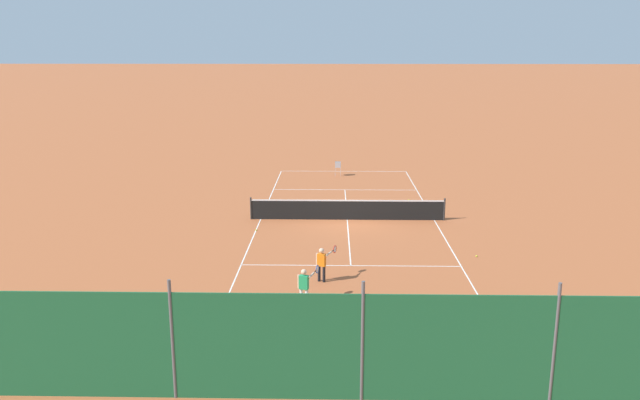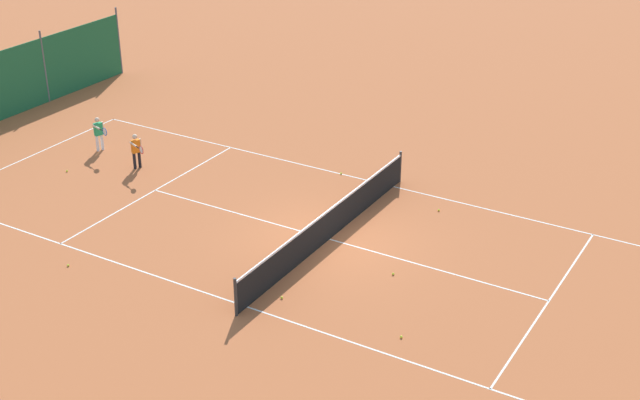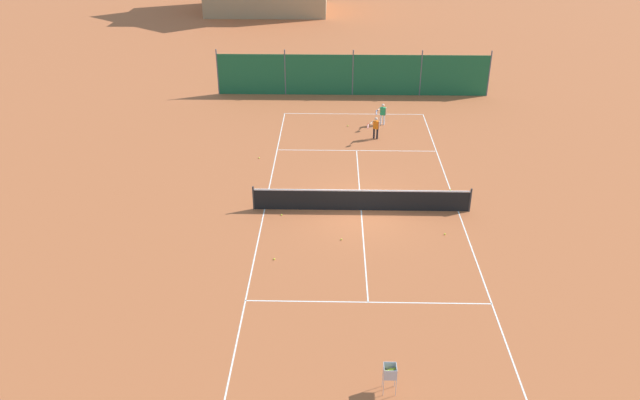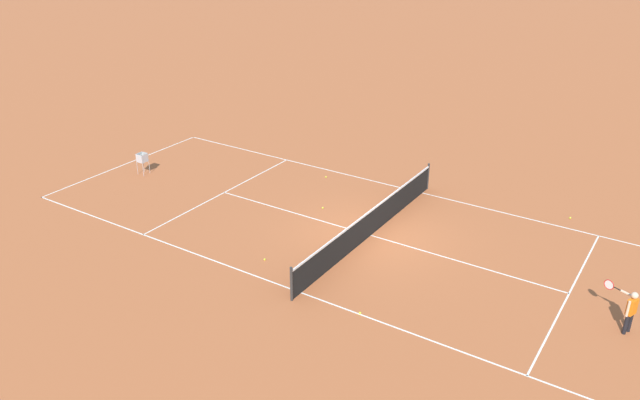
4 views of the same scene
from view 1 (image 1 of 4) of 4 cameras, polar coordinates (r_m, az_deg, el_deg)
The scene contains 14 objects.
ground_plane at distance 29.46m, azimuth 2.51°, elevation -1.81°, with size 600.00×600.00×0.00m, color #B25B33.
court_line_markings at distance 29.46m, azimuth 2.51°, elevation -1.80°, with size 8.25×23.85×0.01m.
tennis_net at distance 29.34m, azimuth 2.52°, elevation -0.87°, with size 9.18×0.08×1.06m.
windscreen_fence_far at distance 14.48m, azimuth 3.87°, elevation -13.31°, with size 17.28×0.08×2.90m.
player_near_service at distance 19.62m, azimuth -1.41°, elevation -7.71°, with size 0.65×0.96×1.23m.
player_near_baseline at distance 21.61m, azimuth 0.22°, elevation -5.66°, with size 0.72×0.92×1.21m.
tennis_ball_near_corner at distance 33.47m, azimuth 8.12°, elevation 0.02°, with size 0.07×0.07×0.07m, color #CCE033.
tennis_ball_alley_right at distance 25.02m, azimuth 14.12°, elevation -4.99°, with size 0.07×0.07×0.07m, color #CCE033.
tennis_ball_service_box at distance 31.45m, azimuth -3.46°, elevation -0.76°, with size 0.07×0.07×0.07m, color #CCE033.
tennis_ball_far_corner at distance 30.24m, azimuth 8.83°, elevation -1.49°, with size 0.07×0.07×0.07m, color #CCE033.
tennis_ball_alley_left at distance 20.15m, azimuth 4.21°, elevation -9.24°, with size 0.07×0.07×0.07m, color #CCE033.
tennis_ball_by_net_right at distance 31.85m, azimuth 3.95°, elevation -0.58°, with size 0.07×0.07×0.07m, color #CCE033.
tennis_ball_mid_court at distance 27.82m, azimuth -5.86°, elevation -2.74°, with size 0.07×0.07×0.07m, color #CCE033.
ball_hopper at distance 39.45m, azimuth 1.65°, elevation 3.17°, with size 0.36×0.36×0.89m.
Camera 1 is at (0.67, 28.38, 7.88)m, focal length 35.00 mm.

